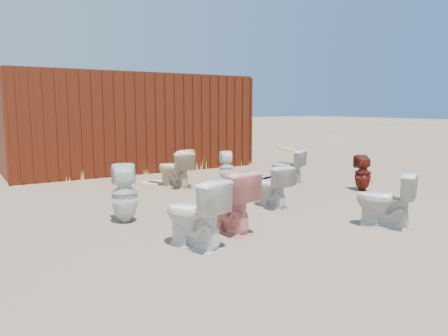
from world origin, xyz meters
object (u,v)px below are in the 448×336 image
toilet_front_maroon (363,173)px  toilet_back_beige_right (180,169)px  shipping_container (129,122)px  toilet_back_e (227,167)px  toilet_front_pink (228,201)px  toilet_front_e (385,200)px  toilet_back_a (124,193)px  toilet_back_beige_left (174,168)px  toilet_front_c (272,186)px  toilet_back_yellowlid (287,167)px  loose_tank (268,187)px  toilet_front_a (194,213)px

toilet_front_maroon → toilet_back_beige_right: 3.54m
shipping_container → toilet_back_e: shipping_container is taller
toilet_front_pink → toilet_front_maroon: bearing=-170.4°
toilet_front_e → shipping_container: bearing=-110.5°
toilet_back_a → toilet_back_beige_left: bearing=-113.4°
toilet_front_c → toilet_back_a: (-2.30, 0.38, 0.06)m
toilet_back_beige_right → toilet_back_yellowlid: bearing=166.5°
toilet_front_c → toilet_back_beige_right: size_ratio=0.95×
toilet_back_yellowlid → toilet_back_e: toilet_back_yellowlid is taller
toilet_front_c → toilet_back_yellowlid: 2.23m
toilet_front_c → toilet_front_e: toilet_front_e is taller
toilet_front_pink → toilet_back_beige_left: 3.38m
toilet_back_a → loose_tank: (2.73, 0.29, -0.23)m
toilet_front_pink → toilet_front_e: size_ratio=1.08×
toilet_front_a → toilet_front_pink: bearing=-172.1°
toilet_front_maroon → toilet_back_beige_left: 3.68m
toilet_front_e → toilet_back_e: size_ratio=1.12×
toilet_back_beige_left → toilet_front_maroon: bearing=115.4°
toilet_front_c → toilet_front_maroon: (2.34, 0.18, -0.00)m
toilet_front_e → toilet_front_a: bearing=-40.7°
shipping_container → loose_tank: size_ratio=12.00×
toilet_front_e → toilet_back_a: bearing=-63.9°
toilet_back_yellowlid → toilet_front_a: bearing=8.1°
shipping_container → toilet_back_beige_right: 3.28m
shipping_container → toilet_front_pink: shipping_container is taller
toilet_back_a → toilet_front_a: bearing=117.5°
toilet_front_pink → toilet_front_maroon: toilet_front_pink is taller
toilet_front_pink → toilet_back_beige_left: size_ratio=1.08×
toilet_back_beige_left → shipping_container: bearing=-119.1°
toilet_front_pink → shipping_container: bearing=-104.2°
shipping_container → toilet_back_beige_right: size_ratio=8.31×
shipping_container → toilet_back_beige_right: bearing=-92.4°
toilet_back_yellowlid → toilet_front_pink: bearing=10.1°
toilet_front_a → toilet_back_beige_right: size_ratio=1.11×
toilet_front_a → toilet_front_maroon: (4.35, 1.30, -0.06)m
toilet_back_e → toilet_front_c: bearing=101.9°
toilet_front_pink → toilet_back_a: (-0.97, 1.16, 0.00)m
toilet_front_a → toilet_back_beige_left: 3.92m
toilet_front_pink → toilet_back_e: size_ratio=1.20×
toilet_front_maroon → toilet_back_a: 4.64m
toilet_front_c → loose_tank: 0.82m
toilet_front_c → toilet_back_e: bearing=-102.0°
shipping_container → toilet_front_c: 5.59m
toilet_back_beige_right → loose_tank: bearing=126.0°
toilet_front_maroon → toilet_back_a: bearing=26.5°
toilet_back_yellowlid → toilet_back_a: bearing=-11.6°
toilet_front_c → toilet_back_beige_left: size_ratio=0.91×
shipping_container → toilet_front_pink: 6.42m
toilet_back_yellowlid → toilet_back_beige_right: bearing=-49.3°
shipping_container → toilet_front_c: bearing=-86.5°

